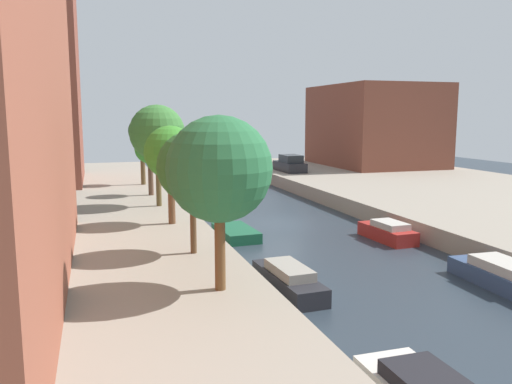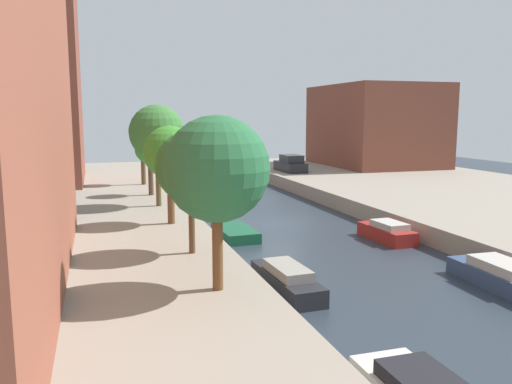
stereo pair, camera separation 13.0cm
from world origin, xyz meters
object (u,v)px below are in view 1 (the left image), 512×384
Objects in this scene: street_tree_3 at (157,133)px; moored_boat_left_4 at (184,187)px; street_tree_4 at (150,149)px; street_tree_0 at (219,170)px; street_tree_5 at (142,132)px; moored_boat_right_1 at (502,276)px; street_tree_1 at (192,167)px; moored_boat_right_2 at (388,232)px; moored_boat_left_3 at (193,204)px; street_tree_2 at (170,153)px; moored_boat_left_2 at (236,233)px; apartment_tower_far at (6,48)px; low_block_right at (374,126)px; moored_boat_left_1 at (288,280)px; moored_boat_left_5 at (171,180)px; parked_car at (290,164)px.

street_tree_3 reaches higher than moored_boat_left_4.
street_tree_0 is at bearing -90.00° from street_tree_4.
street_tree_5 is at bearing 90.00° from street_tree_4.
street_tree_5 reaches higher than moored_boat_right_1.
street_tree_1 is 1.33× the size of moored_boat_right_2.
moored_boat_right_2 is at bearing -55.66° from moored_boat_left_3.
moored_boat_left_2 is (3.25, 0.20, -4.16)m from street_tree_2.
apartment_tower_far is 15.07m from street_tree_4.
street_tree_2 is 14.99m from street_tree_5.
low_block_right is at bearing 43.72° from street_tree_2.
moored_boat_right_2 is (7.03, -19.16, -0.02)m from moored_boat_left_4.
street_tree_1 is at bearing -90.00° from street_tree_3.
moored_boat_left_1 is (2.93, -17.58, -3.59)m from street_tree_4.
street_tree_5 is 1.16× the size of moored_boat_right_1.
moored_boat_left_5 is 1.02× the size of moored_boat_right_2.
moored_boat_left_3 is 20.35m from moored_boat_right_1.
street_tree_4 reaches higher than moored_boat_right_2.
apartment_tower_far is at bearing -172.10° from low_block_right.
street_tree_1 is 29.53m from parked_car.
apartment_tower_far is 31.03m from street_tree_0.
moored_boat_left_2 is (12.63, -18.62, -10.92)m from apartment_tower_far.
street_tree_4 is 5.60m from street_tree_5.
low_block_right is at bearing 0.54° from moored_boat_left_5.
low_block_right is 38.67m from moored_boat_left_1.
street_tree_4 is at bearing -103.40° from moored_boat_left_5.
moored_boat_right_2 is (7.42, 5.55, 0.01)m from moored_boat_left_1.
street_tree_2 is 1.09× the size of moored_boat_right_1.
apartment_tower_far reaches higher than moored_boat_right_2.
moored_boat_right_2 reaches higher than moored_boat_left_2.
street_tree_1 reaches higher than moored_boat_right_2.
street_tree_1 is at bearing -96.50° from moored_boat_left_5.
street_tree_3 reaches higher than parked_car.
moored_boat_left_5 is (3.31, 23.34, -4.18)m from street_tree_2.
moored_boat_left_2 is 12.55m from moored_boat_right_1.
moored_boat_right_1 is (10.52, -15.18, -4.79)m from street_tree_3.
apartment_tower_far is 5.75× the size of moored_boat_left_5.
moored_boat_left_5 is at bearing 102.20° from moored_boat_right_1.
apartment_tower_far is 36.67m from moored_boat_right_1.
street_tree_3 is 4.47m from street_tree_4.
moored_boat_right_1 is at bearing -55.40° from apartment_tower_far.
moored_boat_left_5 is (0.38, 31.46, -0.17)m from moored_boat_left_1.
low_block_right is 26.93m from moored_boat_left_3.
street_tree_3 is 6.56m from moored_boat_left_3.
moored_boat_right_2 is (-14.26, -26.11, -4.71)m from low_block_right.
moored_boat_left_3 is at bearing -67.17° from street_tree_5.
moored_boat_left_2 is at bearing -85.86° from moored_boat_left_3.
parked_car is at bearing 20.63° from street_tree_5.
street_tree_4 is 17.77m from parked_car.
street_tree_1 reaches higher than moored_boat_left_2.
street_tree_0 is at bearing -144.26° from moored_boat_right_2.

